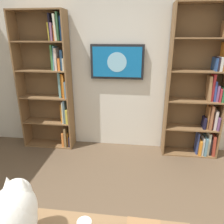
# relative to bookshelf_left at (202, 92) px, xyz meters

# --- Properties ---
(wall_back) EXTENTS (4.52, 0.06, 2.70)m
(wall_back) POSITION_rel_bookshelf_left_xyz_m (1.25, -0.17, 0.34)
(wall_back) COLOR silver
(wall_back) RESTS_ON ground
(bookshelf_left) EXTENTS (0.82, 0.28, 2.20)m
(bookshelf_left) POSITION_rel_bookshelf_left_xyz_m (0.00, 0.00, 0.00)
(bookshelf_left) COLOR brown
(bookshelf_left) RESTS_ON ground
(bookshelf_right) EXTENTS (0.82, 0.28, 2.13)m
(bookshelf_right) POSITION_rel_bookshelf_left_xyz_m (2.30, -0.00, 0.08)
(bookshelf_right) COLOR brown
(bookshelf_right) RESTS_ON ground
(wall_mounted_tv) EXTENTS (0.80, 0.07, 0.51)m
(wall_mounted_tv) POSITION_rel_bookshelf_left_xyz_m (1.26, -0.08, 0.40)
(wall_mounted_tv) COLOR black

